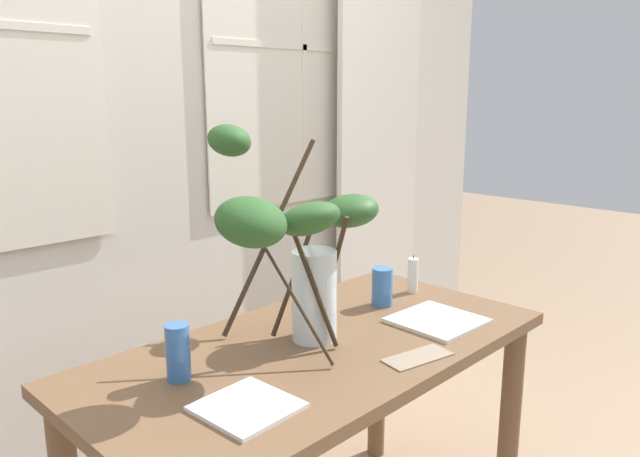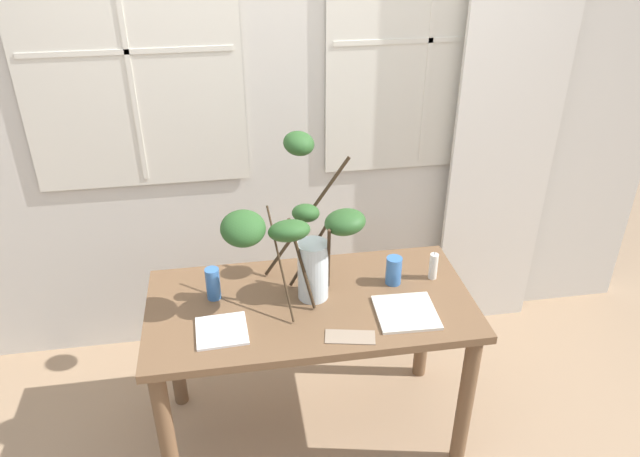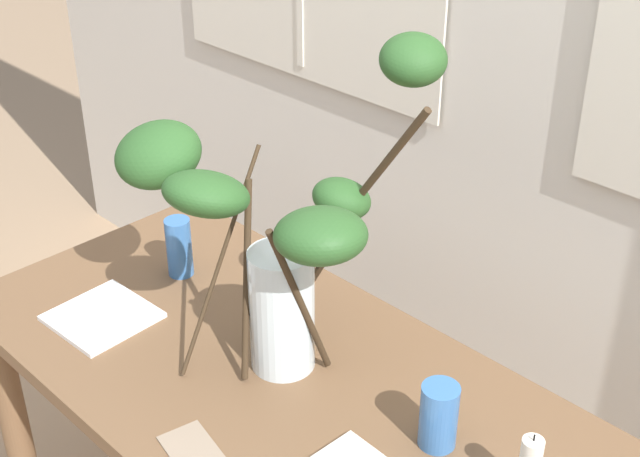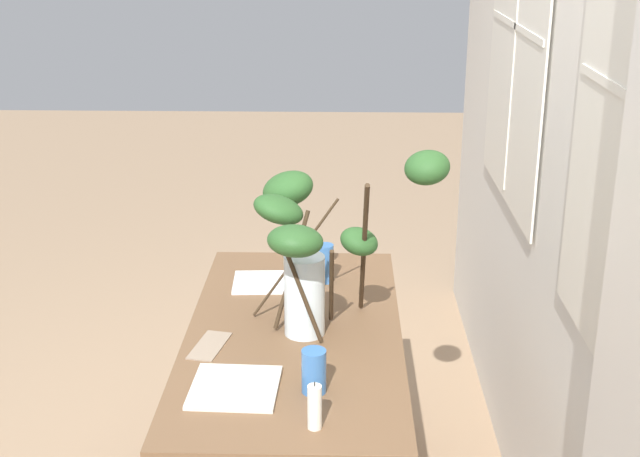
% 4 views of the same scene
% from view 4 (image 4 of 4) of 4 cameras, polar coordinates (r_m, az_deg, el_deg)
% --- Properties ---
extents(back_wall_with_windows, '(4.15, 0.14, 2.78)m').
position_cam_4_polar(back_wall_with_windows, '(2.71, 16.74, 5.34)').
color(back_wall_with_windows, beige).
rests_on(back_wall_with_windows, ground).
extents(dining_table, '(1.39, 0.70, 0.77)m').
position_cam_4_polar(dining_table, '(2.90, -1.70, -9.00)').
color(dining_table, brown).
rests_on(dining_table, ground).
extents(vase_with_branches, '(0.62, 0.66, 0.63)m').
position_cam_4_polar(vase_with_branches, '(2.74, -0.47, -0.66)').
color(vase_with_branches, silver).
rests_on(vase_with_branches, dining_table).
extents(drinking_glass_blue_left, '(0.06, 0.06, 0.15)m').
position_cam_4_polar(drinking_glass_blue_left, '(3.18, 0.35, -2.31)').
color(drinking_glass_blue_left, '#386BAD').
rests_on(drinking_glass_blue_left, dining_table).
extents(drinking_glass_blue_right, '(0.07, 0.07, 0.13)m').
position_cam_4_polar(drinking_glass_blue_right, '(2.46, -0.41, -9.40)').
color(drinking_glass_blue_right, '#386BAD').
rests_on(drinking_glass_blue_right, dining_table).
extents(plate_square_left, '(0.21, 0.21, 0.01)m').
position_cam_4_polar(plate_square_left, '(3.19, -3.92, -3.56)').
color(plate_square_left, white).
rests_on(plate_square_left, dining_table).
extents(plate_square_right, '(0.26, 0.26, 0.01)m').
position_cam_4_polar(plate_square_right, '(2.52, -5.65, -10.40)').
color(plate_square_right, silver).
rests_on(plate_square_right, dining_table).
extents(napkin_folded, '(0.21, 0.12, 0.00)m').
position_cam_4_polar(napkin_folded, '(2.76, -7.31, -7.69)').
color(napkin_folded, gray).
rests_on(napkin_folded, dining_table).
extents(pillar_candle, '(0.04, 0.04, 0.14)m').
position_cam_4_polar(pillar_candle, '(2.31, -0.36, -11.71)').
color(pillar_candle, silver).
rests_on(pillar_candle, dining_table).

